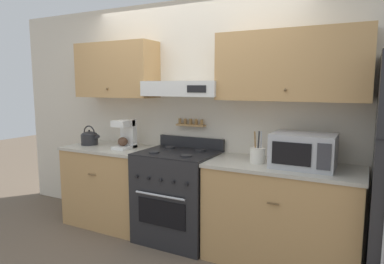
{
  "coord_description": "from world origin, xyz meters",
  "views": [
    {
      "loc": [
        1.75,
        -2.7,
        1.64
      ],
      "look_at": [
        0.19,
        0.27,
        1.17
      ],
      "focal_mm": 32.0,
      "sensor_mm": 36.0,
      "label": 1
    }
  ],
  "objects_px": {
    "coffee_maker": "(126,134)",
    "microwave": "(303,150)",
    "utensil_crock": "(257,155)",
    "tea_kettle": "(90,138)",
    "stove_range": "(178,196)"
  },
  "relations": [
    {
      "from": "stove_range",
      "to": "microwave",
      "type": "distance_m",
      "value": 1.39
    },
    {
      "from": "coffee_maker",
      "to": "microwave",
      "type": "height_order",
      "value": "coffee_maker"
    },
    {
      "from": "stove_range",
      "to": "utensil_crock",
      "type": "xyz_separation_m",
      "value": [
        0.85,
        -0.0,
        0.52
      ]
    },
    {
      "from": "tea_kettle",
      "to": "stove_range",
      "type": "bearing_deg",
      "value": 0.05
    },
    {
      "from": "coffee_maker",
      "to": "utensil_crock",
      "type": "relative_size",
      "value": 1.09
    },
    {
      "from": "coffee_maker",
      "to": "microwave",
      "type": "distance_m",
      "value": 1.95
    },
    {
      "from": "stove_range",
      "to": "tea_kettle",
      "type": "bearing_deg",
      "value": -179.95
    },
    {
      "from": "stove_range",
      "to": "tea_kettle",
      "type": "height_order",
      "value": "tea_kettle"
    },
    {
      "from": "stove_range",
      "to": "tea_kettle",
      "type": "distance_m",
      "value": 1.33
    },
    {
      "from": "coffee_maker",
      "to": "utensil_crock",
      "type": "xyz_separation_m",
      "value": [
        1.55,
        -0.03,
        -0.09
      ]
    },
    {
      "from": "coffee_maker",
      "to": "microwave",
      "type": "xyz_separation_m",
      "value": [
        1.95,
        -0.02,
        -0.02
      ]
    },
    {
      "from": "tea_kettle",
      "to": "coffee_maker",
      "type": "bearing_deg",
      "value": 3.79
    },
    {
      "from": "coffee_maker",
      "to": "utensil_crock",
      "type": "height_order",
      "value": "coffee_maker"
    },
    {
      "from": "stove_range",
      "to": "microwave",
      "type": "bearing_deg",
      "value": 0.77
    },
    {
      "from": "tea_kettle",
      "to": "coffee_maker",
      "type": "relative_size",
      "value": 0.79
    }
  ]
}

